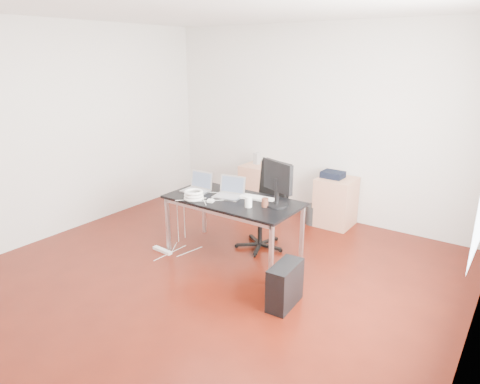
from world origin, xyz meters
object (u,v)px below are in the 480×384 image
Objects in this scene: desk at (233,203)px; filing_cabinet_left at (259,186)px; filing_cabinet_right at (336,202)px; pc_tower at (285,285)px; office_chair at (266,201)px.

filing_cabinet_left is at bearing 112.32° from desk.
filing_cabinet_right reaches higher than pc_tower.
desk is at bearing -110.56° from filing_cabinet_right.
filing_cabinet_left is 1.56× the size of pc_tower.
filing_cabinet_left is at bearing 180.00° from filing_cabinet_right.
filing_cabinet_left is 1.30m from filing_cabinet_right.
pc_tower is (1.06, -0.60, -0.46)m from desk.
desk is 1.81m from filing_cabinet_left.
desk is 2.29× the size of filing_cabinet_left.
filing_cabinet_right is (0.62, 1.65, -0.33)m from desk.
pc_tower is (0.89, -1.07, -0.39)m from office_chair.
desk reaches higher than filing_cabinet_right.
filing_cabinet_right is at bearing 0.00° from filing_cabinet_left.
desk reaches higher than filing_cabinet_left.
filing_cabinet_left is at bearing 140.06° from office_chair.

